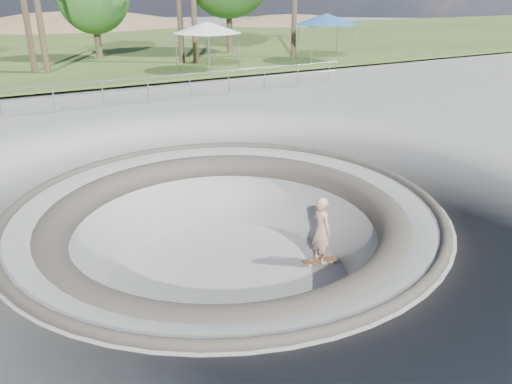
% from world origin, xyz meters
% --- Properties ---
extents(ground, '(180.00, 180.00, 0.00)m').
position_xyz_m(ground, '(0.00, 0.00, 0.00)').
color(ground, gray).
rests_on(ground, ground).
extents(skate_bowl, '(14.00, 14.00, 4.10)m').
position_xyz_m(skate_bowl, '(0.00, 0.00, -1.83)').
color(skate_bowl, gray).
rests_on(skate_bowl, ground).
extents(grass_strip, '(180.00, 36.00, 0.12)m').
position_xyz_m(grass_strip, '(0.00, 34.00, 0.22)').
color(grass_strip, '#3B5120').
rests_on(grass_strip, ground).
extents(distant_hills, '(103.20, 45.00, 28.60)m').
position_xyz_m(distant_hills, '(3.78, 57.17, -7.02)').
color(distant_hills, brown).
rests_on(distant_hills, ground).
extents(safety_railing, '(25.00, 0.06, 1.03)m').
position_xyz_m(safety_railing, '(0.00, 12.00, 0.69)').
color(safety_railing, gray).
rests_on(safety_railing, ground).
extents(skateboard, '(0.94, 0.49, 0.09)m').
position_xyz_m(skateboard, '(2.41, -0.65, -1.83)').
color(skateboard, '#955C3B').
rests_on(skateboard, ground).
extents(skater, '(0.47, 0.68, 1.79)m').
position_xyz_m(skater, '(2.41, -0.65, -0.91)').
color(skater, '#D3A788').
rests_on(skater, skateboard).
extents(canopy_white, '(5.07, 5.07, 2.78)m').
position_xyz_m(canopy_white, '(7.61, 18.00, 2.71)').
color(canopy_white, gray).
rests_on(canopy_white, ground).
extents(canopy_blue, '(5.79, 5.79, 3.03)m').
position_xyz_m(canopy_blue, '(16.12, 18.00, 2.94)').
color(canopy_blue, gray).
rests_on(canopy_blue, ground).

